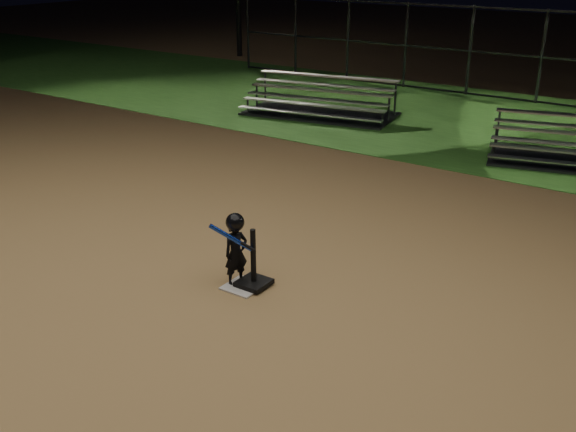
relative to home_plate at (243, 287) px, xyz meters
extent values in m
plane|color=#A47E4A|center=(0.00, 0.00, -0.01)|extent=(80.00, 80.00, 0.00)
cube|color=#2A5E1E|center=(0.00, 10.00, -0.01)|extent=(60.00, 8.00, 0.01)
cube|color=beige|center=(0.00, 0.00, 0.00)|extent=(0.45, 0.45, 0.02)
cube|color=black|center=(0.09, 0.10, 0.04)|extent=(0.38, 0.38, 0.06)
cylinder|color=black|center=(0.09, 0.10, 0.43)|extent=(0.07, 0.07, 0.71)
imported|color=black|center=(-0.13, 0.03, 0.43)|extent=(0.32, 0.38, 0.88)
sphere|color=black|center=(-0.13, 0.03, 0.85)|extent=(0.24, 0.24, 0.24)
cylinder|color=blue|center=(-0.08, -0.12, 0.71)|extent=(0.43, 0.40, 0.40)
cylinder|color=black|center=(0.08, 0.00, 0.59)|extent=(0.16, 0.15, 0.14)
cube|color=silver|center=(-4.07, 7.94, 0.37)|extent=(3.76, 0.90, 0.04)
cube|color=silver|center=(-4.02, 7.68, 0.20)|extent=(3.76, 0.90, 0.03)
cube|color=silver|center=(-4.16, 8.45, 0.63)|extent=(3.76, 0.90, 0.04)
cube|color=silver|center=(-4.11, 8.19, 0.46)|extent=(3.76, 0.90, 0.03)
cube|color=silver|center=(-4.25, 8.97, 0.89)|extent=(3.76, 0.90, 0.04)
cube|color=silver|center=(-4.21, 8.71, 0.72)|extent=(3.76, 0.90, 0.03)
cube|color=#38383D|center=(-4.16, 8.45, 0.02)|extent=(4.04, 2.48, 0.06)
cube|color=#38383D|center=(0.00, 13.00, 0.04)|extent=(20.00, 0.05, 0.05)
cube|color=#38383D|center=(0.00, 13.00, 1.24)|extent=(20.00, 0.05, 0.05)
cube|color=#38383D|center=(0.00, 13.00, 2.44)|extent=(20.00, 0.05, 0.05)
cylinder|color=#38383D|center=(-10.00, 13.00, 1.24)|extent=(0.08, 0.08, 2.50)
cylinder|color=#38383D|center=(-5.00, 13.00, 1.24)|extent=(0.08, 0.08, 2.50)
cylinder|color=#38383D|center=(0.00, 13.00, 1.24)|extent=(0.08, 0.08, 2.50)
camera|label=1|loc=(4.77, -5.89, 4.04)|focal=41.70mm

